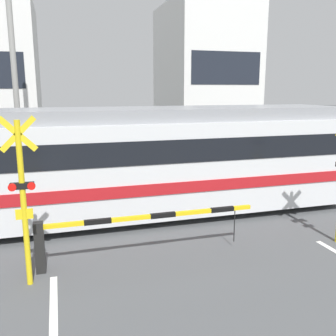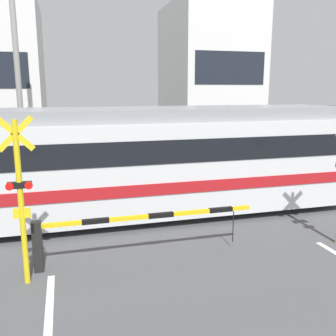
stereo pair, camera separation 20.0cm
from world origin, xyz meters
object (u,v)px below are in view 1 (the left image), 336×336
Objects in this scene: crossing_barrier_far at (193,168)px; crossing_signal_left at (23,195)px; crossing_barrier_near at (108,229)px; pedestrian at (91,154)px; commuter_train at (4,166)px.

crossing_barrier_far is 1.49× the size of crossing_signal_left.
pedestrian reaches higher than crossing_barrier_near.
crossing_signal_left is at bearing -102.35° from pedestrian.
crossing_signal_left is at bearing -164.58° from crossing_barrier_near.
crossing_barrier_near is at bearing -92.90° from pedestrian.
pedestrian reaches higher than crossing_barrier_far.
commuter_train is 3.58m from crossing_signal_left.
crossing_barrier_far is 5.09m from pedestrian.
commuter_train is 3.99m from crossing_barrier_near.
pedestrian is at bearing 65.07° from commuter_train.
commuter_train is 6.17× the size of crossing_signal_left.
crossing_barrier_far is (4.09, 5.64, 0.00)m from crossing_barrier_near.
crossing_barrier_near is 1.00× the size of crossing_barrier_far.
pedestrian is (-3.62, 3.57, 0.15)m from crossing_barrier_far.
crossing_barrier_far is 8.44m from crossing_signal_left.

